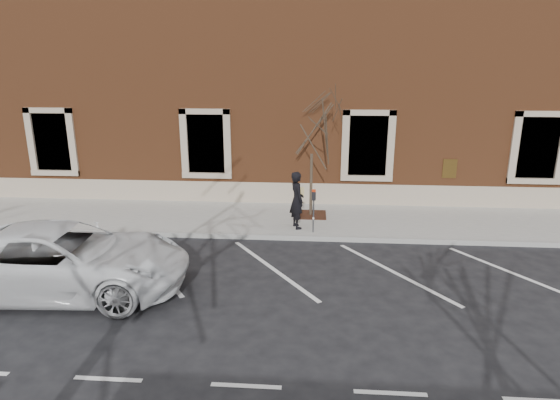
# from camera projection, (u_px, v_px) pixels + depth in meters

# --- Properties ---
(ground) EXTENTS (120.00, 120.00, 0.00)m
(ground) POSITION_uv_depth(u_px,v_px,m) (279.00, 239.00, 14.59)
(ground) COLOR #28282B
(ground) RESTS_ON ground
(sidewalk_near) EXTENTS (40.00, 3.50, 0.15)m
(sidewalk_near) POSITION_uv_depth(u_px,v_px,m) (282.00, 219.00, 16.25)
(sidewalk_near) COLOR #BAB6AF
(sidewalk_near) RESTS_ON ground
(curb_near) EXTENTS (40.00, 0.12, 0.15)m
(curb_near) POSITION_uv_depth(u_px,v_px,m) (278.00, 237.00, 14.52)
(curb_near) COLOR #9E9E99
(curb_near) RESTS_ON ground
(parking_stripes) EXTENTS (28.00, 4.40, 0.01)m
(parking_stripes) POSITION_uv_depth(u_px,v_px,m) (272.00, 268.00, 12.48)
(parking_stripes) COLOR silver
(parking_stripes) RESTS_ON ground
(building_civic) EXTENTS (40.00, 8.62, 8.00)m
(building_civic) POSITION_uv_depth(u_px,v_px,m) (292.00, 94.00, 20.91)
(building_civic) COLOR brown
(building_civic) RESTS_ON ground
(man) EXTENTS (0.66, 0.79, 1.85)m
(man) POSITION_uv_depth(u_px,v_px,m) (297.00, 200.00, 14.94)
(man) COLOR black
(man) RESTS_ON sidewalk_near
(parking_meter) EXTENTS (0.13, 0.10, 1.39)m
(parking_meter) POSITION_uv_depth(u_px,v_px,m) (314.00, 203.00, 14.50)
(parking_meter) COLOR #595B60
(parking_meter) RESTS_ON sidewalk_near
(tree_grate) EXTENTS (1.08, 1.08, 0.03)m
(tree_grate) POSITION_uv_depth(u_px,v_px,m) (311.00, 215.00, 16.46)
(tree_grate) COLOR #431D15
(tree_grate) RESTS_ON sidewalk_near
(sapling) EXTENTS (2.38, 2.38, 3.97)m
(sapling) POSITION_uv_depth(u_px,v_px,m) (312.00, 136.00, 15.70)
(sapling) COLOR #46362A
(sapling) RESTS_ON sidewalk_near
(white_truck) EXTENTS (6.03, 3.09, 1.63)m
(white_truck) POSITION_uv_depth(u_px,v_px,m) (63.00, 259.00, 11.00)
(white_truck) COLOR white
(white_truck) RESTS_ON ground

